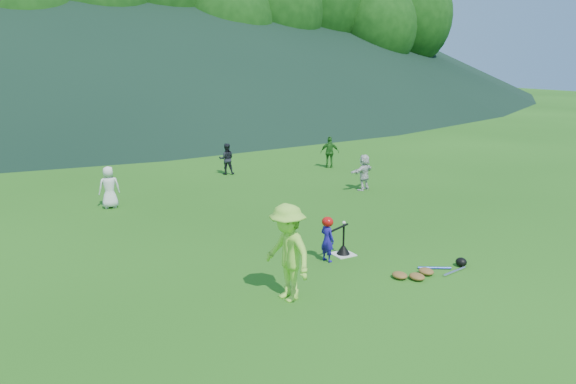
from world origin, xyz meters
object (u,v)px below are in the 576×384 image
at_px(home_plate, 343,254).
at_px(adult_coach, 288,253).
at_px(fielder_d, 364,172).
at_px(equipment_pile, 427,271).
at_px(fielder_a, 109,187).
at_px(batting_tee, 343,249).
at_px(fielder_c, 330,152).
at_px(batter_child, 327,240).
at_px(fielder_b, 227,159).

height_order(home_plate, adult_coach, adult_coach).
relative_size(fielder_d, equipment_pile, 0.66).
distance_m(fielder_a, batting_tee, 7.52).
height_order(home_plate, batting_tee, batting_tee).
bearing_deg(equipment_pile, home_plate, 114.17).
height_order(home_plate, fielder_c, fielder_c).
bearing_deg(batting_tee, batter_child, -163.86).
distance_m(fielder_c, batting_tee, 10.00).
bearing_deg(fielder_a, equipment_pile, 122.36).
bearing_deg(batter_child, fielder_b, -23.58).
relative_size(fielder_a, equipment_pile, 0.68).
distance_m(fielder_c, fielder_d, 3.87).
height_order(fielder_a, equipment_pile, fielder_a).
xyz_separation_m(adult_coach, equipment_pile, (3.01, -0.35, -0.82)).
distance_m(fielder_c, equipment_pile, 11.22).
relative_size(home_plate, adult_coach, 0.25).
xyz_separation_m(batter_child, fielder_d, (4.66, 4.95, 0.11)).
height_order(adult_coach, fielder_a, adult_coach).
xyz_separation_m(fielder_c, fielder_d, (-1.11, -3.70, -0.03)).
bearing_deg(batting_tee, home_plate, 0.00).
bearing_deg(equipment_pile, fielder_d, 63.13).
distance_m(fielder_d, equipment_pile, 7.39).
distance_m(adult_coach, batting_tee, 2.74).
distance_m(batter_child, adult_coach, 2.15).
xyz_separation_m(home_plate, fielder_b, (1.21, 9.32, 0.57)).
xyz_separation_m(batter_child, batting_tee, (0.53, 0.15, -0.35)).
bearing_deg(home_plate, batter_child, -163.86).
bearing_deg(fielder_a, fielder_c, -163.24).
xyz_separation_m(home_plate, fielder_d, (4.13, 4.80, 0.58)).
relative_size(home_plate, fielder_c, 0.37).
relative_size(batter_child, fielder_a, 0.79).
bearing_deg(fielder_a, fielder_d, 171.58).
height_order(fielder_c, fielder_d, fielder_c).
distance_m(home_plate, fielder_a, 7.53).
relative_size(home_plate, fielder_d, 0.38).
height_order(fielder_d, batting_tee, fielder_d).
distance_m(batting_tee, equipment_pile, 1.95).
bearing_deg(fielder_b, equipment_pile, 109.00).
relative_size(fielder_a, fielder_b, 1.05).
height_order(batter_child, batting_tee, batter_child).
relative_size(batter_child, fielder_c, 0.78).
relative_size(batter_child, batting_tee, 1.41).
xyz_separation_m(fielder_c, equipment_pile, (-4.44, -10.28, -0.55)).
bearing_deg(home_plate, fielder_c, 58.34).
distance_m(fielder_a, fielder_d, 7.95).
bearing_deg(fielder_c, adult_coach, 85.28).
bearing_deg(fielder_c, fielder_d, 105.47).
height_order(batter_child, fielder_d, fielder_d).
distance_m(batter_child, equipment_pile, 2.14).
xyz_separation_m(batter_child, fielder_b, (1.74, 9.47, 0.10)).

